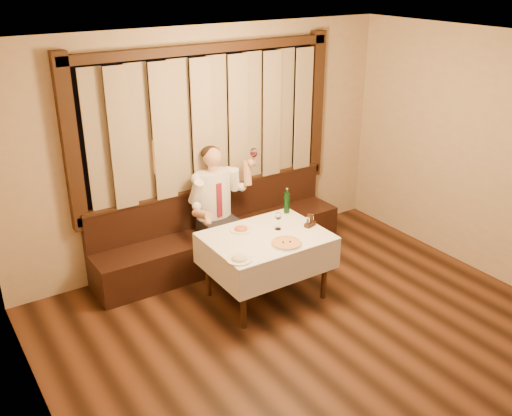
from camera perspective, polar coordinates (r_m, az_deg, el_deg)
room at (r=5.24m, az=5.53°, el=1.62°), size 5.01×6.01×2.81m
banquette at (r=7.05m, az=-3.65°, el=-2.91°), size 3.20×0.61×0.94m
dining_table at (r=6.12m, az=1.02°, el=-3.63°), size 1.27×0.97×0.76m
pizza at (r=5.88m, az=3.07°, el=-3.53°), size 0.33×0.33×0.03m
pasta_red at (r=6.17m, az=-1.52°, el=-1.97°), size 0.24×0.24×0.08m
pasta_cream at (r=5.57m, az=-1.69°, el=-4.93°), size 0.26×0.26×0.09m
green_bottle at (r=6.57m, az=3.10°, el=0.57°), size 0.07×0.07×0.31m
table_wine_glass at (r=6.15m, az=2.24°, el=-0.91°), size 0.08×0.08×0.20m
cruet_caddy at (r=6.28m, az=5.42°, el=-1.40°), size 0.15×0.10×0.14m
seated_man at (r=6.73m, az=-3.89°, el=0.82°), size 0.83×0.62×1.49m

